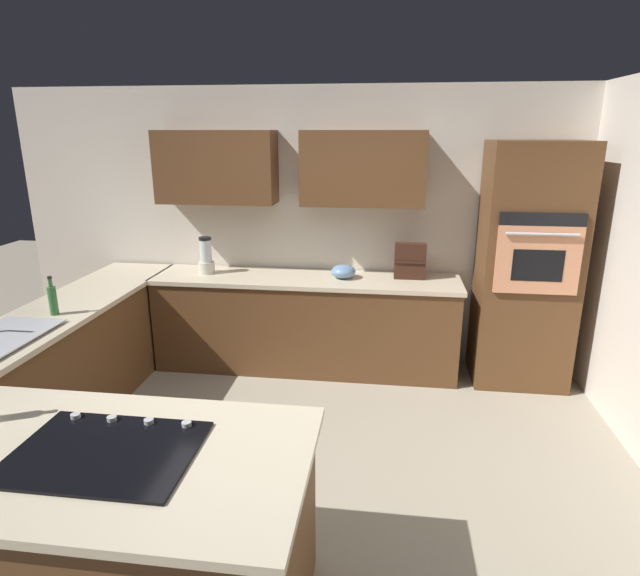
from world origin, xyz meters
The scene contains 15 objects.
ground_plane centered at (0.00, 0.00, 0.00)m, with size 14.00×14.00×0.00m, color #9E937F.
wall_back centered at (0.07, -2.05, 1.44)m, with size 6.00×0.44×2.60m.
lower_cabinets_back centered at (0.10, -1.72, 0.43)m, with size 2.80×0.60×0.86m, color brown.
countertop_back centered at (0.10, -1.72, 0.88)m, with size 2.84×0.64×0.04m, color beige.
lower_cabinets_side centered at (1.82, -0.55, 0.43)m, with size 0.60×2.90×0.86m, color brown.
countertop_side centered at (1.82, -0.55, 0.88)m, with size 0.64×2.94×0.04m, color beige.
island_base centered at (0.50, 1.14, 0.43)m, with size 1.65×0.92×0.86m, color brown.
island_top centered at (0.50, 1.14, 0.88)m, with size 1.73×1.00×0.04m, color beige.
wall_oven centered at (-1.85, -1.72, 1.07)m, with size 0.80×0.66×2.13m.
sink_unit centered at (1.83, 0.02, 0.92)m, with size 0.46×0.70×0.23m.
cooktop centered at (0.50, 1.13, 0.91)m, with size 0.76×0.56×0.03m.
blender centered at (1.05, -1.74, 1.05)m, with size 0.15×0.15×0.35m.
mixing_bowl centered at (-0.25, -1.74, 0.96)m, with size 0.22×0.22×0.12m, color #668CB2.
spice_rack centered at (-0.85, -1.80, 1.06)m, with size 0.28×0.11×0.33m.
dish_soap_bottle centered at (1.77, -0.46, 1.02)m, with size 0.06×0.06×0.29m.
Camera 1 is at (-0.65, 2.92, 2.20)m, focal length 29.60 mm.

